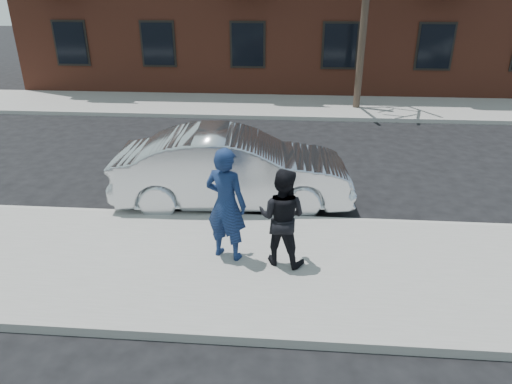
{
  "coord_description": "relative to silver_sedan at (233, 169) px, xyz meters",
  "views": [
    {
      "loc": [
        2.03,
        -6.71,
        4.42
      ],
      "look_at": [
        1.46,
        0.4,
        1.2
      ],
      "focal_mm": 32.0,
      "sensor_mm": 36.0,
      "label": 1
    }
  ],
  "objects": [
    {
      "name": "near_sidewalk",
      "position": [
        -0.81,
        -2.64,
        -0.76
      ],
      "size": [
        50.0,
        3.5,
        0.15
      ],
      "primitive_type": "cube",
      "color": "gray",
      "rests_on": "ground"
    },
    {
      "name": "man_hoodie",
      "position": [
        0.19,
        -2.39,
        0.31
      ],
      "size": [
        0.84,
        0.69,
        1.98
      ],
      "rotation": [
        0.0,
        0.0,
        2.8
      ],
      "color": "navy",
      "rests_on": "near_sidewalk"
    },
    {
      "name": "far_curb",
      "position": [
        -0.81,
        7.06,
        -0.76
      ],
      "size": [
        50.0,
        0.1,
        0.15
      ],
      "primitive_type": "cube",
      "color": "#999691",
      "rests_on": "ground"
    },
    {
      "name": "near_curb",
      "position": [
        -0.81,
        -0.84,
        -0.76
      ],
      "size": [
        50.0,
        0.1,
        0.15
      ],
      "primitive_type": "cube",
      "color": "#999691",
      "rests_on": "ground"
    },
    {
      "name": "man_peacoat",
      "position": [
        1.12,
        -2.49,
        0.16
      ],
      "size": [
        0.96,
        0.84,
        1.68
      ],
      "rotation": [
        0.0,
        0.0,
        2.86
      ],
      "color": "black",
      "rests_on": "near_sidewalk"
    },
    {
      "name": "ground",
      "position": [
        -0.81,
        -2.39,
        -0.83
      ],
      "size": [
        100.0,
        100.0,
        0.0
      ],
      "primitive_type": "plane",
      "color": "black",
      "rests_on": "ground"
    },
    {
      "name": "far_sidewalk",
      "position": [
        -0.81,
        8.86,
        -0.76
      ],
      "size": [
        50.0,
        3.5,
        0.15
      ],
      "primitive_type": "cube",
      "color": "gray",
      "rests_on": "ground"
    },
    {
      "name": "silver_sedan",
      "position": [
        0.0,
        0.0,
        0.0
      ],
      "size": [
        5.16,
        2.13,
        1.66
      ],
      "primitive_type": "imported",
      "rotation": [
        0.0,
        0.0,
        1.65
      ],
      "color": "#B7BABF",
      "rests_on": "ground"
    }
  ]
}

